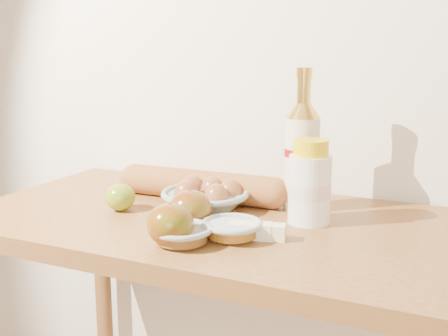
{
  "coord_description": "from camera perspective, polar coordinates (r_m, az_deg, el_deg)",
  "views": [
    {
      "loc": [
        0.49,
        0.1,
        1.27
      ],
      "look_at": [
        0.0,
        1.15,
        1.02
      ],
      "focal_mm": 45.0,
      "sensor_mm": 36.0,
      "label": 1
    }
  ],
  "objects": [
    {
      "name": "table",
      "position": [
        1.28,
        0.57,
        -10.43
      ],
      "size": [
        1.2,
        0.6,
        0.9
      ],
      "color": "#996431",
      "rests_on": "ground"
    },
    {
      "name": "apple_redgreen_front",
      "position": [
        1.07,
        -5.47,
        -5.74
      ],
      "size": [
        0.11,
        0.11,
        0.08
      ],
      "rotation": [
        0.0,
        0.0,
        -0.24
      ],
      "color": "#921108",
      "rests_on": "table"
    },
    {
      "name": "butter_stick",
      "position": [
        1.11,
        3.4,
        -6.41
      ],
      "size": [
        0.12,
        0.05,
        0.03
      ],
      "rotation": [
        0.0,
        0.0,
        0.22
      ],
      "color": "beige",
      "rests_on": "table"
    },
    {
      "name": "syrup_bowl",
      "position": [
        1.11,
        0.81,
        -6.22
      ],
      "size": [
        0.15,
        0.15,
        0.04
      ],
      "rotation": [
        0.0,
        0.0,
        0.27
      ],
      "color": "#96A39F",
      "rests_on": "table"
    },
    {
      "name": "apple_redgreen_right",
      "position": [
        1.17,
        -3.46,
        -4.21
      ],
      "size": [
        0.1,
        0.1,
        0.08
      ],
      "rotation": [
        0.0,
        0.0,
        0.14
      ],
      "color": "maroon",
      "rests_on": "table"
    },
    {
      "name": "back_wall",
      "position": [
        1.49,
        6.0,
        13.3
      ],
      "size": [
        3.5,
        0.02,
        2.6
      ],
      "primitive_type": "cube",
      "color": "silver",
      "rests_on": "ground"
    },
    {
      "name": "sugar_bowl",
      "position": [
        1.08,
        -4.33,
        -6.75
      ],
      "size": [
        0.16,
        0.16,
        0.03
      ],
      "rotation": [
        0.0,
        0.0,
        0.34
      ],
      "color": "#8F9C98",
      "rests_on": "table"
    },
    {
      "name": "baguette",
      "position": [
        1.38,
        -2.4,
        -1.77
      ],
      "size": [
        0.45,
        0.09,
        0.07
      ],
      "rotation": [
        0.0,
        0.0,
        0.03
      ],
      "color": "#A76833",
      "rests_on": "table"
    },
    {
      "name": "apple_yellowgreen",
      "position": [
        1.31,
        -10.49,
        -2.92
      ],
      "size": [
        0.08,
        0.08,
        0.06
      ],
      "rotation": [
        0.0,
        0.0,
        -0.18
      ],
      "color": "#9C8F1F",
      "rests_on": "table"
    },
    {
      "name": "egg_bowl",
      "position": [
        1.3,
        -1.85,
        -3.01
      ],
      "size": [
        0.2,
        0.2,
        0.07
      ],
      "rotation": [
        0.0,
        0.0,
        0.0
      ],
      "color": "gray",
      "rests_on": "table"
    },
    {
      "name": "bourbon_bottle",
      "position": [
        1.29,
        7.92,
        1.5
      ],
      "size": [
        0.1,
        0.1,
        0.33
      ],
      "rotation": [
        0.0,
        0.0,
        0.35
      ],
      "color": "beige",
      "rests_on": "table"
    },
    {
      "name": "cream_bottle",
      "position": [
        1.21,
        8.69,
        -1.69
      ],
      "size": [
        0.1,
        0.1,
        0.18
      ],
      "rotation": [
        0.0,
        0.0,
        0.04
      ],
      "color": "white",
      "rests_on": "table"
    }
  ]
}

